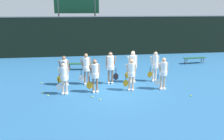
{
  "coord_description": "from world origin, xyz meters",
  "views": [
    {
      "loc": [
        -1.46,
        -10.84,
        4.11
      ],
      "look_at": [
        -0.05,
        0.1,
        0.93
      ],
      "focal_mm": 35.0,
      "sensor_mm": 36.0,
      "label": 1
    }
  ],
  "objects_px": {
    "bench_far": "(194,58)",
    "tennis_ball_7": "(100,82)",
    "player_2": "(131,72)",
    "player_6": "(111,65)",
    "player_0": "(64,76)",
    "player_3": "(163,71)",
    "bench_courtside": "(80,64)",
    "tennis_ball_2": "(48,96)",
    "tennis_ball_3": "(43,93)",
    "tennis_ball_6": "(116,79)",
    "scoreboard": "(77,7)",
    "tennis_ball_8": "(114,78)",
    "player_5": "(86,66)",
    "player_1": "(95,73)",
    "player_8": "(155,64)",
    "tennis_ball_0": "(191,96)",
    "player_4": "(64,68)",
    "tennis_ball_5": "(92,97)",
    "tennis_ball_1": "(42,83)",
    "tennis_ball_4": "(100,99)"
  },
  "relations": [
    {
      "from": "tennis_ball_4",
      "to": "tennis_ball_8",
      "type": "distance_m",
      "value": 3.21
    },
    {
      "from": "player_5",
      "to": "tennis_ball_3",
      "type": "height_order",
      "value": "player_5"
    },
    {
      "from": "player_4",
      "to": "bench_far",
      "type": "bearing_deg",
      "value": 29.7
    },
    {
      "from": "player_4",
      "to": "player_1",
      "type": "bearing_deg",
      "value": -30.6
    },
    {
      "from": "bench_far",
      "to": "player_8",
      "type": "height_order",
      "value": "player_8"
    },
    {
      "from": "bench_far",
      "to": "tennis_ball_3",
      "type": "relative_size",
      "value": 25.78
    },
    {
      "from": "player_5",
      "to": "player_8",
      "type": "xyz_separation_m",
      "value": [
        3.86,
        0.01,
        0.01
      ]
    },
    {
      "from": "bench_far",
      "to": "tennis_ball_7",
      "type": "bearing_deg",
      "value": -161.37
    },
    {
      "from": "bench_far",
      "to": "tennis_ball_5",
      "type": "xyz_separation_m",
      "value": [
        -7.94,
        -5.55,
        -0.35
      ]
    },
    {
      "from": "bench_far",
      "to": "player_6",
      "type": "distance_m",
      "value": 7.81
    },
    {
      "from": "scoreboard",
      "to": "tennis_ball_8",
      "type": "distance_m",
      "value": 9.59
    },
    {
      "from": "tennis_ball_7",
      "to": "tennis_ball_2",
      "type": "bearing_deg",
      "value": -147.55
    },
    {
      "from": "bench_far",
      "to": "tennis_ball_7",
      "type": "relative_size",
      "value": 25.83
    },
    {
      "from": "player_1",
      "to": "player_6",
      "type": "xyz_separation_m",
      "value": [
        0.93,
        1.19,
        0.07
      ]
    },
    {
      "from": "scoreboard",
      "to": "player_1",
      "type": "relative_size",
      "value": 3.11
    },
    {
      "from": "bench_courtside",
      "to": "tennis_ball_8",
      "type": "distance_m",
      "value": 3.04
    },
    {
      "from": "scoreboard",
      "to": "tennis_ball_6",
      "type": "bearing_deg",
      "value": -74.4
    },
    {
      "from": "tennis_ball_0",
      "to": "tennis_ball_1",
      "type": "relative_size",
      "value": 1.02
    },
    {
      "from": "tennis_ball_6",
      "to": "tennis_ball_2",
      "type": "bearing_deg",
      "value": -149.56
    },
    {
      "from": "tennis_ball_6",
      "to": "tennis_ball_3",
      "type": "bearing_deg",
      "value": -156.36
    },
    {
      "from": "scoreboard",
      "to": "tennis_ball_7",
      "type": "height_order",
      "value": "scoreboard"
    },
    {
      "from": "player_1",
      "to": "player_5",
      "type": "bearing_deg",
      "value": 100.04
    },
    {
      "from": "player_4",
      "to": "tennis_ball_2",
      "type": "height_order",
      "value": "player_4"
    },
    {
      "from": "tennis_ball_3",
      "to": "tennis_ball_4",
      "type": "height_order",
      "value": "same"
    },
    {
      "from": "player_1",
      "to": "tennis_ball_1",
      "type": "bearing_deg",
      "value": 142.36
    },
    {
      "from": "tennis_ball_1",
      "to": "tennis_ball_8",
      "type": "distance_m",
      "value": 4.17
    },
    {
      "from": "player_0",
      "to": "tennis_ball_3",
      "type": "distance_m",
      "value": 1.44
    },
    {
      "from": "player_6",
      "to": "scoreboard",
      "type": "bearing_deg",
      "value": 110.21
    },
    {
      "from": "player_2",
      "to": "player_6",
      "type": "distance_m",
      "value": 1.49
    },
    {
      "from": "bench_courtside",
      "to": "tennis_ball_2",
      "type": "height_order",
      "value": "bench_courtside"
    },
    {
      "from": "player_4",
      "to": "tennis_ball_8",
      "type": "xyz_separation_m",
      "value": [
        2.82,
        0.74,
        -0.93
      ]
    },
    {
      "from": "player_1",
      "to": "player_0",
      "type": "bearing_deg",
      "value": 174.69
    },
    {
      "from": "player_5",
      "to": "tennis_ball_5",
      "type": "distance_m",
      "value": 2.16
    },
    {
      "from": "player_0",
      "to": "player_6",
      "type": "bearing_deg",
      "value": 36.18
    },
    {
      "from": "player_8",
      "to": "tennis_ball_2",
      "type": "height_order",
      "value": "player_8"
    },
    {
      "from": "tennis_ball_0",
      "to": "player_3",
      "type": "bearing_deg",
      "value": 133.72
    },
    {
      "from": "bench_far",
      "to": "tennis_ball_7",
      "type": "xyz_separation_m",
      "value": [
        -7.43,
        -3.46,
        -0.35
      ]
    },
    {
      "from": "player_4",
      "to": "tennis_ball_6",
      "type": "bearing_deg",
      "value": 20.68
    },
    {
      "from": "bench_far",
      "to": "player_1",
      "type": "xyz_separation_m",
      "value": [
        -7.77,
        -4.9,
        0.63
      ]
    },
    {
      "from": "player_1",
      "to": "bench_far",
      "type": "bearing_deg",
      "value": 24.63
    },
    {
      "from": "bench_courtside",
      "to": "tennis_ball_7",
      "type": "relative_size",
      "value": 26.59
    },
    {
      "from": "player_2",
      "to": "player_6",
      "type": "bearing_deg",
      "value": 138.65
    },
    {
      "from": "player_5",
      "to": "tennis_ball_2",
      "type": "bearing_deg",
      "value": -147.04
    },
    {
      "from": "tennis_ball_3",
      "to": "tennis_ball_6",
      "type": "xyz_separation_m",
      "value": [
        3.95,
        1.73,
        -0.0
      ]
    },
    {
      "from": "bench_far",
      "to": "player_5",
      "type": "relative_size",
      "value": 1.02
    },
    {
      "from": "player_0",
      "to": "player_3",
      "type": "distance_m",
      "value": 4.97
    },
    {
      "from": "player_8",
      "to": "player_6",
      "type": "bearing_deg",
      "value": -175.58
    },
    {
      "from": "tennis_ball_2",
      "to": "tennis_ball_3",
      "type": "distance_m",
      "value": 0.51
    },
    {
      "from": "bench_courtside",
      "to": "tennis_ball_2",
      "type": "xyz_separation_m",
      "value": [
        -1.5,
        -4.48,
        -0.35
      ]
    },
    {
      "from": "player_3",
      "to": "player_5",
      "type": "height_order",
      "value": "player_5"
    }
  ]
}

